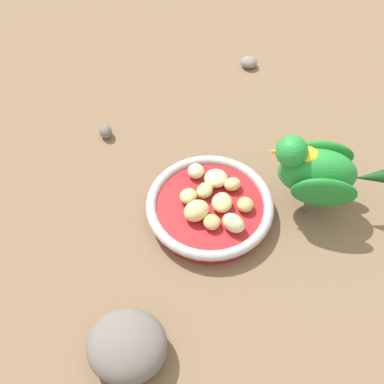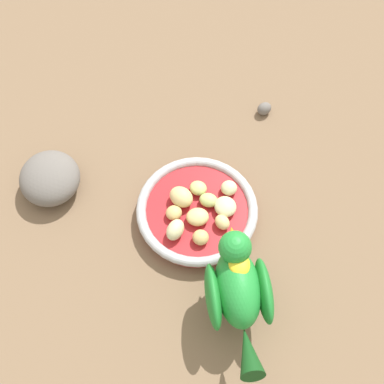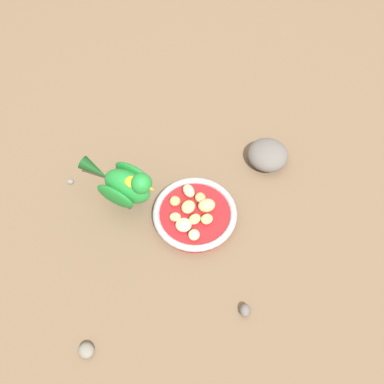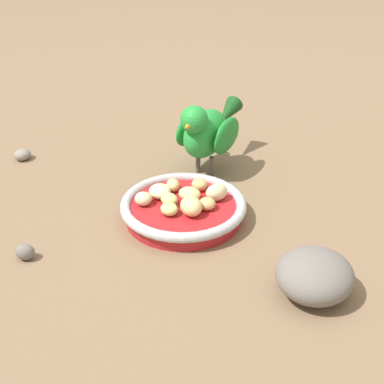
% 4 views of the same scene
% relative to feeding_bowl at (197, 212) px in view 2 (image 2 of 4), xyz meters
% --- Properties ---
extents(ground_plane, '(4.00, 4.00, 0.00)m').
position_rel_feeding_bowl_xyz_m(ground_plane, '(-0.03, -0.03, -0.02)').
color(ground_plane, '#7A6047').
extents(feeding_bowl, '(0.19, 0.19, 0.03)m').
position_rel_feeding_bowl_xyz_m(feeding_bowl, '(0.00, 0.00, 0.00)').
color(feeding_bowl, '#AD1E23').
rests_on(feeding_bowl, ground_plane).
extents(apple_piece_0, '(0.04, 0.05, 0.02)m').
position_rel_feeding_bowl_xyz_m(apple_piece_0, '(0.01, -0.01, 0.02)').
color(apple_piece_0, '#E5C67F').
rests_on(apple_piece_0, feeding_bowl).
extents(apple_piece_1, '(0.05, 0.04, 0.03)m').
position_rel_feeding_bowl_xyz_m(apple_piece_1, '(-0.03, -0.01, 0.02)').
color(apple_piece_1, '#E5C67F').
rests_on(apple_piece_1, feeding_bowl).
extents(apple_piece_2, '(0.04, 0.04, 0.02)m').
position_rel_feeding_bowl_xyz_m(apple_piece_2, '(0.02, 0.04, 0.02)').
color(apple_piece_2, beige).
rests_on(apple_piece_2, feeding_bowl).
extents(apple_piece_3, '(0.04, 0.04, 0.03)m').
position_rel_feeding_bowl_xyz_m(apple_piece_3, '(0.01, -0.05, 0.02)').
color(apple_piece_3, beige).
rests_on(apple_piece_3, feeding_bowl).
extents(apple_piece_4, '(0.04, 0.04, 0.02)m').
position_rel_feeding_bowl_xyz_m(apple_piece_4, '(-0.03, 0.02, 0.02)').
color(apple_piece_4, '#C6D17A').
rests_on(apple_piece_4, feeding_bowl).
extents(apple_piece_5, '(0.04, 0.04, 0.02)m').
position_rel_feeding_bowl_xyz_m(apple_piece_5, '(0.00, 0.02, 0.02)').
color(apple_piece_5, '#C6D17A').
rests_on(apple_piece_5, feeding_bowl).
extents(apple_piece_6, '(0.03, 0.03, 0.02)m').
position_rel_feeding_bowl_xyz_m(apple_piece_6, '(0.05, -0.03, 0.02)').
color(apple_piece_6, tan).
rests_on(apple_piece_6, feeding_bowl).
extents(apple_piece_7, '(0.03, 0.03, 0.02)m').
position_rel_feeding_bowl_xyz_m(apple_piece_7, '(-0.01, -0.04, 0.02)').
color(apple_piece_7, tan).
rests_on(apple_piece_7, feeding_bowl).
extents(apple_piece_8, '(0.03, 0.04, 0.02)m').
position_rel_feeding_bowl_xyz_m(apple_piece_8, '(0.00, 0.06, 0.02)').
color(apple_piece_8, beige).
rests_on(apple_piece_8, feeding_bowl).
extents(apple_piece_9, '(0.03, 0.02, 0.02)m').
position_rel_feeding_bowl_xyz_m(apple_piece_9, '(0.04, 0.02, 0.02)').
color(apple_piece_9, '#E5C67F').
rests_on(apple_piece_9, feeding_bowl).
extents(parrot, '(0.18, 0.13, 0.14)m').
position_rel_feeding_bowl_xyz_m(parrot, '(0.15, -0.04, 0.06)').
color(parrot, '#59544C').
rests_on(parrot, ground_plane).
extents(rock_large, '(0.13, 0.13, 0.06)m').
position_rel_feeding_bowl_xyz_m(rock_large, '(-0.18, -0.16, 0.01)').
color(rock_large, slate).
rests_on(rock_large, ground_plane).
extents(pebble_1, '(0.02, 0.03, 0.02)m').
position_rel_feeding_bowl_xyz_m(pebble_1, '(-0.10, 0.21, -0.01)').
color(pebble_1, slate).
rests_on(pebble_1, ground_plane).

